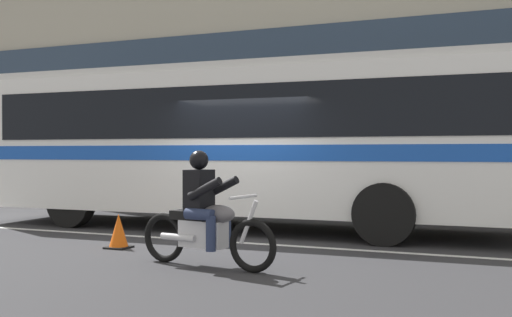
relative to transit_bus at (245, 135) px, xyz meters
name	(u,v)px	position (x,y,z in m)	size (l,w,h in m)	color
ground_plane	(243,237)	(0.47, -1.19, -1.88)	(60.00, 60.00, 0.00)	#2B2B2D
sidewalk_curb	(322,209)	(0.47, 3.91, -1.81)	(28.00, 3.80, 0.15)	gray
lane_center_stripe	(228,242)	(0.47, -1.79, -1.88)	(26.60, 0.14, 0.01)	silver
transit_bus	(245,135)	(0.00, 0.00, 0.00)	(10.99, 2.81, 3.22)	white
motorcycle_with_rider	(205,218)	(1.13, -3.94, -1.23)	(2.13, 0.69, 1.56)	black
fire_hydrant	(456,199)	(3.88, 2.56, -1.36)	(0.22, 0.30, 0.75)	red
traffic_cone	(119,232)	(-0.88, -3.06, -1.62)	(0.36, 0.36, 0.55)	#EA590F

